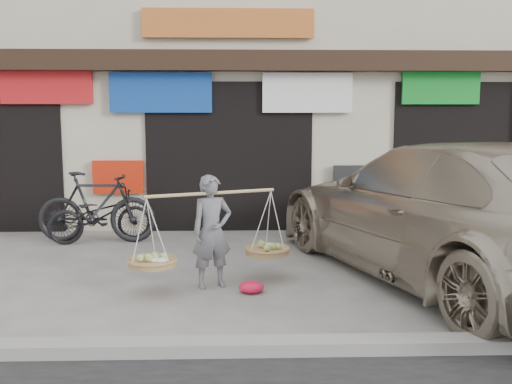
{
  "coord_description": "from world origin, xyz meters",
  "views": [
    {
      "loc": [
        0.17,
        -6.84,
        2.1
      ],
      "look_at": [
        0.41,
        0.9,
        1.06
      ],
      "focal_mm": 40.0,
      "sensor_mm": 36.0,
      "label": 1
    }
  ],
  "objects_px": {
    "bike_0": "(100,215)",
    "suv": "(448,211)",
    "street_vendor": "(212,237)",
    "bike_1": "(96,207)"
  },
  "relations": [
    {
      "from": "bike_0",
      "to": "suv",
      "type": "height_order",
      "value": "suv"
    },
    {
      "from": "street_vendor",
      "to": "bike_1",
      "type": "height_order",
      "value": "street_vendor"
    },
    {
      "from": "bike_0",
      "to": "bike_1",
      "type": "height_order",
      "value": "bike_1"
    },
    {
      "from": "bike_1",
      "to": "suv",
      "type": "distance_m",
      "value": 5.54
    },
    {
      "from": "bike_1",
      "to": "street_vendor",
      "type": "bearing_deg",
      "value": -139.02
    },
    {
      "from": "street_vendor",
      "to": "suv",
      "type": "bearing_deg",
      "value": -17.17
    },
    {
      "from": "bike_0",
      "to": "suv",
      "type": "relative_size",
      "value": 0.26
    },
    {
      "from": "bike_1",
      "to": "suv",
      "type": "height_order",
      "value": "suv"
    },
    {
      "from": "street_vendor",
      "to": "suv",
      "type": "height_order",
      "value": "suv"
    },
    {
      "from": "bike_0",
      "to": "suv",
      "type": "xyz_separation_m",
      "value": [
        4.99,
        -2.35,
        0.45
      ]
    }
  ]
}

